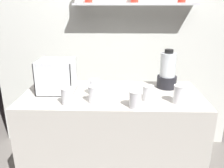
{
  "coord_description": "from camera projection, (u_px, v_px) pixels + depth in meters",
  "views": [
    {
      "loc": [
        0.05,
        -1.7,
        1.56
      ],
      "look_at": [
        0.0,
        0.0,
        0.98
      ],
      "focal_mm": 37.08,
      "sensor_mm": 36.0,
      "label": 1
    }
  ],
  "objects": [
    {
      "name": "counter",
      "position": [
        112.0,
        143.0,
        1.97
      ],
      "size": [
        1.4,
        0.64,
        0.9
      ],
      "primitive_type": "cube",
      "color": "beige",
      "rests_on": "ground_plane"
    },
    {
      "name": "back_wall_unit",
      "position": [
        115.0,
        35.0,
        2.43
      ],
      "size": [
        2.6,
        0.24,
        2.5
      ],
      "color": "silver",
      "rests_on": "ground_plane"
    },
    {
      "name": "carrot_display_bin",
      "position": [
        57.0,
        82.0,
        1.85
      ],
      "size": [
        0.28,
        0.25,
        0.26
      ],
      "color": "white",
      "rests_on": "counter"
    },
    {
      "name": "blender_pitcher",
      "position": [
        167.0,
        72.0,
        1.91
      ],
      "size": [
        0.16,
        0.16,
        0.32
      ],
      "color": "black",
      "rests_on": "counter"
    },
    {
      "name": "juice_cup_orange_far_left",
      "position": [
        67.0,
        97.0,
        1.61
      ],
      "size": [
        0.08,
        0.08,
        0.12
      ],
      "color": "white",
      "rests_on": "counter"
    },
    {
      "name": "juice_cup_carrot_left",
      "position": [
        95.0,
        88.0,
        1.78
      ],
      "size": [
        0.09,
        0.09,
        0.12
      ],
      "color": "white",
      "rests_on": "counter"
    },
    {
      "name": "juice_cup_orange_middle",
      "position": [
        94.0,
        95.0,
        1.64
      ],
      "size": [
        0.09,
        0.09,
        0.12
      ],
      "color": "white",
      "rests_on": "counter"
    },
    {
      "name": "juice_cup_pomegranate_right",
      "position": [
        135.0,
        101.0,
        1.56
      ],
      "size": [
        0.09,
        0.09,
        0.12
      ],
      "color": "white",
      "rests_on": "counter"
    },
    {
      "name": "juice_cup_mango_far_right",
      "position": [
        148.0,
        94.0,
        1.68
      ],
      "size": [
        0.08,
        0.08,
        0.11
      ],
      "color": "white",
      "rests_on": "counter"
    },
    {
      "name": "juice_cup_beet_rightmost",
      "position": [
        180.0,
        95.0,
        1.62
      ],
      "size": [
        0.09,
        0.09,
        0.13
      ],
      "color": "white",
      "rests_on": "counter"
    }
  ]
}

